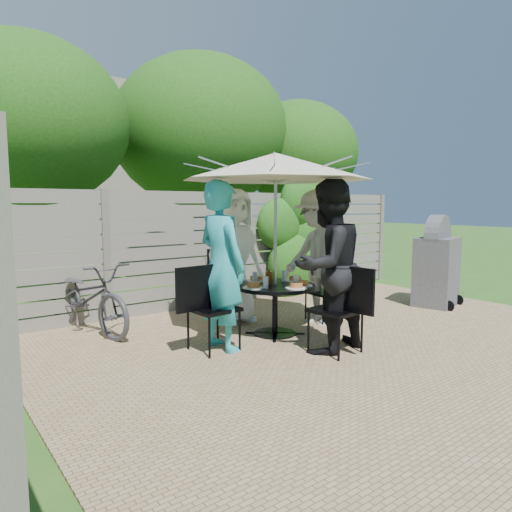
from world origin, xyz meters
TOP-DOWN VIEW (x-y plane):
  - backyard_envelope at (0.09, 10.29)m, footprint 60.00×60.00m
  - patio_table at (-0.56, 1.07)m, footprint 1.06×1.06m
  - umbrella at (-0.56, 1.07)m, footprint 2.50×2.50m
  - chair_back at (-0.64, 2.04)m, footprint 0.51×0.73m
  - person_back at (-0.63, 1.90)m, footprint 0.95×0.66m
  - chair_left at (-1.53, 1.00)m, footprint 0.73×0.51m
  - person_left at (-1.39, 1.01)m, footprint 0.51×0.73m
  - chair_front at (-0.49, 0.11)m, footprint 0.52×0.74m
  - person_front at (-0.50, 0.24)m, footprint 0.98×0.79m
  - chair_right at (0.40, 1.14)m, footprint 0.64×0.44m
  - person_right at (0.26, 1.14)m, footprint 0.77×1.24m
  - plate_back at (-0.59, 1.43)m, footprint 0.26×0.26m
  - plate_left at (-0.92, 1.04)m, footprint 0.26×0.26m
  - plate_front at (-0.54, 0.71)m, footprint 0.26×0.26m
  - plate_right at (-0.21, 1.10)m, footprint 0.26×0.26m
  - plate_extra at (-0.36, 0.79)m, footprint 0.24×0.24m
  - glass_back at (-0.69, 1.32)m, footprint 0.07×0.07m
  - glass_left at (-0.82, 0.95)m, footprint 0.07×0.07m
  - glass_front at (-0.44, 0.82)m, footprint 0.07×0.07m
  - glass_right at (-0.31, 1.20)m, footprint 0.07×0.07m
  - syrup_jug at (-0.63, 1.12)m, footprint 0.09×0.09m
  - coffee_cup at (-0.48, 1.30)m, footprint 0.08×0.08m
  - bicycle at (-2.40, 2.60)m, footprint 1.03×1.86m
  - bbq_grill at (2.55, 0.77)m, footprint 0.84×0.72m

SIDE VIEW (x-z plane):
  - chair_right at x=0.40m, z-range -0.17..0.69m
  - chair_left at x=-1.53m, z-range -0.20..0.79m
  - chair_back at x=-0.64m, z-range -0.20..0.79m
  - chair_front at x=-0.49m, z-range -0.20..0.80m
  - patio_table at x=-0.56m, z-range 0.13..0.78m
  - bicycle at x=-2.40m, z-range 0.00..0.92m
  - bbq_grill at x=2.55m, z-range -0.07..1.41m
  - plate_back at x=-0.59m, z-range 0.64..0.71m
  - plate_left at x=-0.92m, z-range 0.64..0.71m
  - plate_front at x=-0.54m, z-range 0.64..0.71m
  - plate_right at x=-0.21m, z-range 0.64..0.71m
  - plate_extra at x=-0.36m, z-range 0.64..0.71m
  - coffee_cup at x=-0.48m, z-range 0.65..0.77m
  - glass_back at x=-0.69m, z-range 0.65..0.79m
  - glass_left at x=-0.82m, z-range 0.65..0.79m
  - glass_front at x=-0.44m, z-range 0.65..0.79m
  - glass_right at x=-0.31m, z-range 0.65..0.79m
  - syrup_jug at x=-0.63m, z-range 0.65..0.81m
  - person_right at x=0.26m, z-range 0.00..1.84m
  - person_back at x=-0.63m, z-range 0.00..1.86m
  - person_left at x=-1.39m, z-range 0.00..1.91m
  - person_front at x=-0.50m, z-range 0.00..1.92m
  - umbrella at x=-0.56m, z-range 0.96..3.22m
  - backyard_envelope at x=0.09m, z-range 0.11..5.11m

